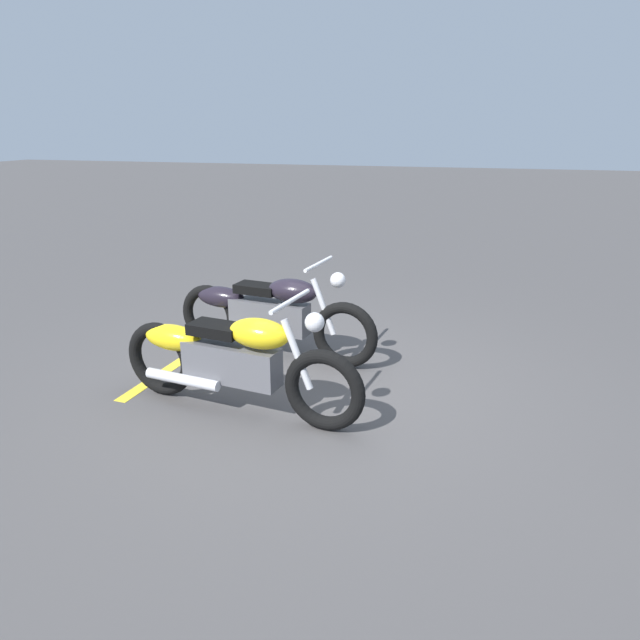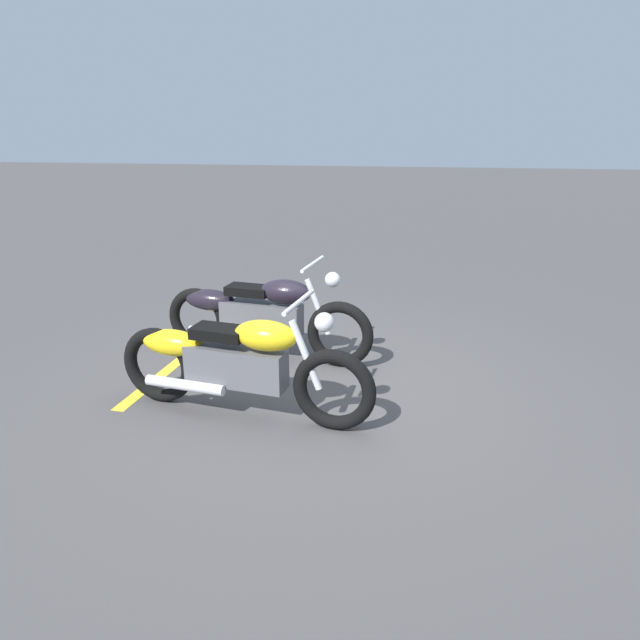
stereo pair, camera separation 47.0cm
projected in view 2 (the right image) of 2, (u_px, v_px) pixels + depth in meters
name	position (u px, v px, depth m)	size (l,w,h in m)	color
ground_plane	(317.00, 387.00, 5.25)	(60.00, 60.00, 0.00)	#474444
motorcycle_bright_foreground	(235.00, 362.00, 4.62)	(2.22, 0.62, 1.04)	black
motorcycle_dark_foreground	(260.00, 314.00, 5.79)	(2.23, 0.62, 1.04)	black
parking_stripe_near	(200.00, 344.00, 6.27)	(3.20, 0.12, 0.01)	yellow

